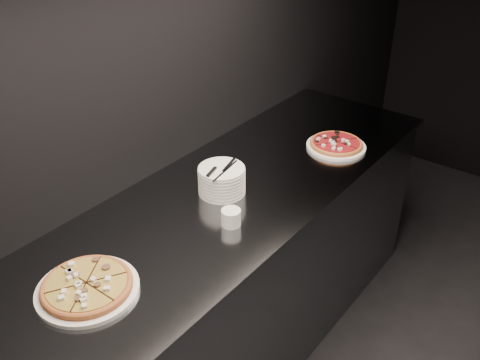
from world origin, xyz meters
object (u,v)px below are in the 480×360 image
Objects in this scene: plate_stack at (222,180)px; pizza_tomato at (336,144)px; counter at (229,278)px; ramekin at (231,217)px; cutlery at (221,169)px; pizza_mushroom at (87,287)px.

pizza_tomato is at bearing 73.93° from plate_stack.
counter is 32.42× the size of ramekin.
ramekin reaches higher than counter.
pizza_tomato is (0.15, 0.65, 0.48)m from counter.
cutlery is (-0.02, -0.01, 0.58)m from counter.
ramekin is (0.14, 0.57, 0.01)m from pizza_mushroom.
pizza_tomato is 1.37× the size of cutlery.
cutlery reaches higher than pizza_mushroom.
ramekin is (0.14, -0.16, 0.49)m from counter.
plate_stack reaches higher than ramekin.
ramekin is at bearing -90.75° from pizza_tomato.
plate_stack is 2.57× the size of ramekin.
cutlery is at bearing -105.10° from pizza_tomato.
pizza_mushroom is 0.72m from cutlery.
pizza_tomato is 3.79× the size of ramekin.
pizza_tomato is at bearing 83.81° from pizza_mushroom.
pizza_mushroom reaches higher than counter.
plate_stack is at bearing 102.56° from cutlery.
pizza_tomato is (0.15, 1.38, -0.00)m from pizza_mushroom.
cutlery is (-0.03, 0.72, 0.10)m from pizza_mushroom.
cutlery reaches higher than ramekin.
cutlery is at bearing -152.49° from counter.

